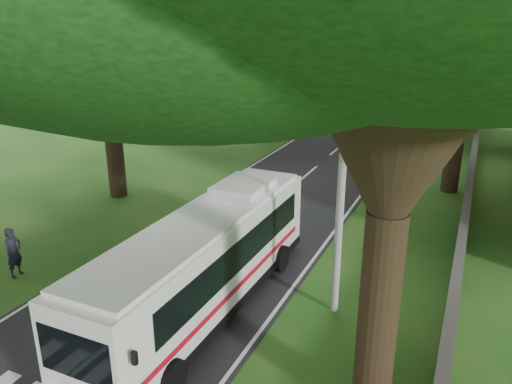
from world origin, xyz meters
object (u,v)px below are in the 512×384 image
object	(u,v)px
distant_car_c	(411,87)
pole_near	(341,188)
coach_bus	(206,261)
distant_car_b	(391,87)
pedestrian	(14,252)
pole_far	(447,68)
pole_mid	(423,96)

from	to	relation	value
distant_car_c	pole_near	bearing A→B (deg)	87.79
coach_bus	distant_car_b	world-z (taller)	coach_bus
pole_near	pedestrian	xyz separation A→B (m)	(-11.26, -2.56, -3.24)
pedestrian	distant_car_c	bearing A→B (deg)	-11.95
coach_bus	pedestrian	xyz separation A→B (m)	(-7.50, -0.88, -0.82)
pole_near	pole_far	bearing A→B (deg)	90.00
pole_mid	distant_car_c	distance (m)	32.15
pole_near	pedestrian	distance (m)	11.99
pole_near	pole_far	distance (m)	40.00
pole_near	distant_car_c	distance (m)	51.95
pole_near	distant_car_c	bearing A→B (deg)	95.20
pole_mid	coach_bus	bearing A→B (deg)	-99.85
coach_bus	pedestrian	distance (m)	7.59
pole_near	coach_bus	bearing A→B (deg)	-155.99
pole_mid	coach_bus	size ratio (longest dim) A/B	0.72
coach_bus	distant_car_b	size ratio (longest dim) A/B	2.61
pole_far	pedestrian	xyz separation A→B (m)	(-11.26, -42.56, -3.24)
pole_far	coach_bus	xyz separation A→B (m)	(-3.76, -41.68, -2.42)
coach_bus	pole_near	bearing A→B (deg)	24.65
pole_near	distant_car_c	world-z (taller)	pole_near
pole_mid	pedestrian	bearing A→B (deg)	-116.53
pole_near	distant_car_c	xyz separation A→B (m)	(-4.70, 51.62, -3.49)
pole_mid	distant_car_b	world-z (taller)	pole_mid
pole_far	distant_car_b	size ratio (longest dim) A/B	1.87
distant_car_c	distant_car_b	bearing A→B (deg)	9.12
pole_mid	coach_bus	distance (m)	22.13
coach_bus	pole_mid	bearing A→B (deg)	80.79
pole_near	coach_bus	xyz separation A→B (m)	(-3.76, -1.68, -2.42)
pole_near	distant_car_b	xyz separation A→B (m)	(-7.11, 50.90, -3.45)
pedestrian	pole_far	bearing A→B (deg)	-19.87
coach_bus	distant_car_c	distance (m)	53.31
pole_mid	pole_far	size ratio (longest dim) A/B	1.00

